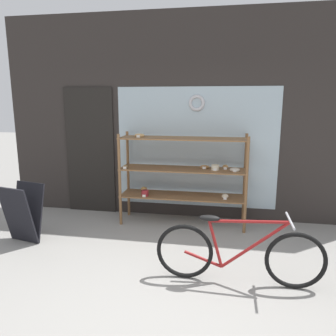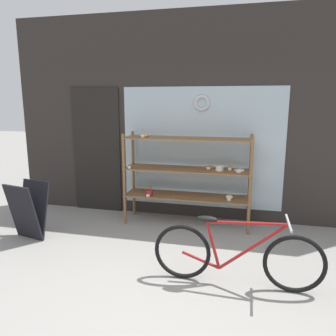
% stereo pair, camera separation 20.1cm
% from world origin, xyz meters
% --- Properties ---
extents(ground_plane, '(30.00, 30.00, 0.00)m').
position_xyz_m(ground_plane, '(0.00, 0.00, 0.00)').
color(ground_plane, gray).
extents(storefront_facade, '(5.94, 0.13, 3.23)m').
position_xyz_m(storefront_facade, '(-0.04, 2.53, 1.58)').
color(storefront_facade, '#2D2826').
rests_on(storefront_facade, ground_plane).
extents(display_case, '(1.91, 0.48, 1.40)m').
position_xyz_m(display_case, '(0.04, 2.16, 0.85)').
color(display_case, brown).
rests_on(display_case, ground_plane).
extents(bicycle, '(1.74, 0.46, 0.74)m').
position_xyz_m(bicycle, '(0.83, 0.56, 0.33)').
color(bicycle, black).
rests_on(bicycle, ground_plane).
extents(sandwich_board, '(0.55, 0.47, 0.79)m').
position_xyz_m(sandwich_board, '(-1.99, 1.11, 0.40)').
color(sandwich_board, black).
rests_on(sandwich_board, ground_plane).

